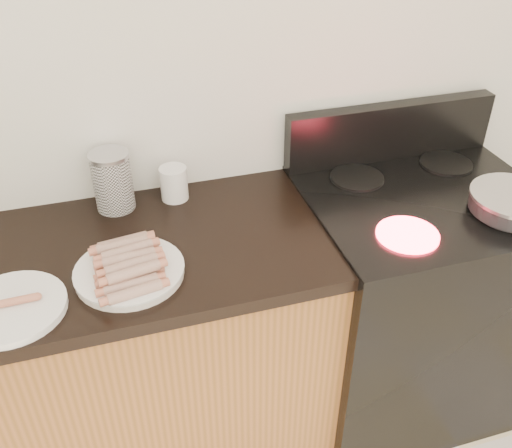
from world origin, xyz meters
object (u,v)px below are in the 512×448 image
object	(u,v)px
stove	(407,303)
canister	(113,181)
side_plate	(11,308)
mug	(174,183)
main_plate	(130,273)

from	to	relation	value
stove	canister	bearing A→B (deg)	165.63
side_plate	mug	distance (m)	0.63
main_plate	mug	xyz separation A→B (m)	(0.18, 0.35, 0.04)
canister	mug	world-z (taller)	canister
stove	main_plate	world-z (taller)	main_plate
stove	side_plate	size ratio (longest dim) A/B	3.41
main_plate	mug	world-z (taller)	mug
side_plate	main_plate	bearing A→B (deg)	10.42
stove	canister	world-z (taller)	canister
stove	mug	distance (m)	0.95
stove	canister	distance (m)	1.12
stove	canister	size ratio (longest dim) A/B	4.83
mug	side_plate	bearing A→B (deg)	-139.79
stove	side_plate	distance (m)	1.34
side_plate	canister	bearing A→B (deg)	54.11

